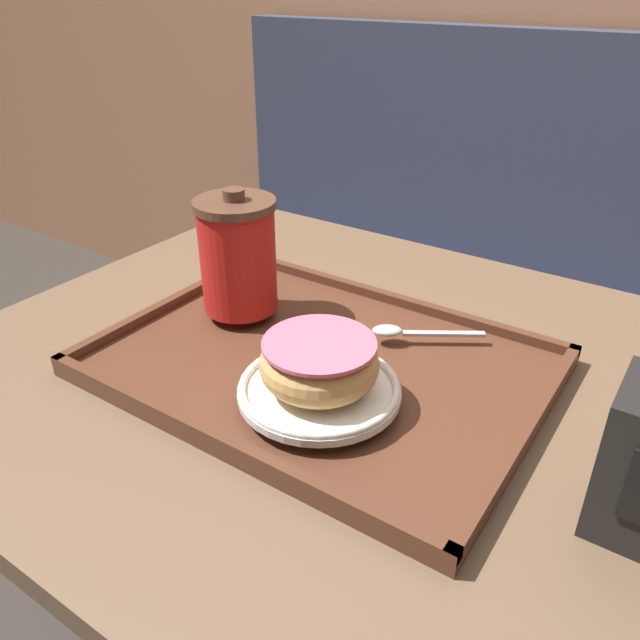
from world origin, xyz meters
name	(u,v)px	position (x,y,z in m)	size (l,w,h in m)	color
booth_bench	(454,318)	(-0.20, 0.87, 0.32)	(1.46, 0.44, 1.00)	#33384C
cafe_table	(342,474)	(0.00, 0.00, 0.55)	(0.89, 0.75, 0.72)	brown
serving_tray	(320,364)	(-0.02, -0.03, 0.72)	(0.48, 0.35, 0.02)	#512D1E
coffee_cup_front	(238,255)	(-0.16, 0.01, 0.81)	(0.10, 0.10, 0.15)	red
plate_with_chocolate_donut	(319,388)	(0.03, -0.09, 0.75)	(0.16, 0.16, 0.01)	white
donut_chocolate_glazed	(319,362)	(0.03, -0.09, 0.78)	(0.12, 0.12, 0.05)	tan
spoon	(402,331)	(0.04, 0.06, 0.75)	(0.12, 0.08, 0.01)	silver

